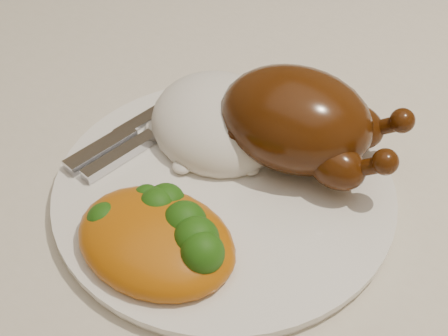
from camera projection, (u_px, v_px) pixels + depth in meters
The scene contains 7 objects.
dining_table at pixel (406, 202), 0.65m from camera, with size 1.60×0.90×0.76m.
tablecloth at pixel (422, 150), 0.59m from camera, with size 1.73×1.03×0.18m.
dinner_plate at pixel (224, 190), 0.51m from camera, with size 0.27×0.27×0.01m, color white.
roast_chicken at pixel (300, 121), 0.50m from camera, with size 0.17×0.13×0.08m.
rice_mound at pixel (218, 123), 0.54m from camera, with size 0.16×0.15×0.07m.
mac_and_cheese at pixel (165, 238), 0.45m from camera, with size 0.14×0.11×0.05m.
cutlery at pixel (130, 138), 0.54m from camera, with size 0.04×0.17×0.01m.
Camera 1 is at (0.13, -0.46, 1.14)m, focal length 50.00 mm.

